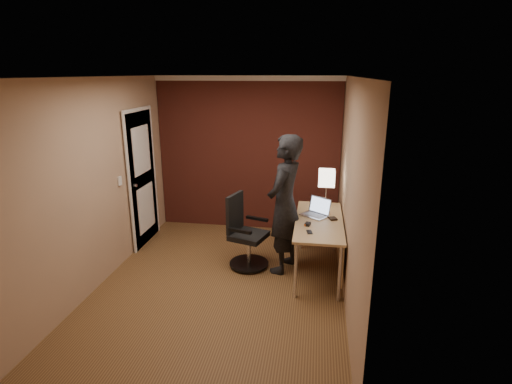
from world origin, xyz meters
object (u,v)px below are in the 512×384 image
desk_lamp (327,178)px  wallet (333,218)px  desk (324,230)px  phone (309,232)px  office_chair (245,236)px  mouse (308,224)px  person (285,205)px  laptop (317,211)px

desk_lamp → wallet: (0.09, -0.48, -0.41)m
desk → desk_lamp: desk_lamp is taller
desk → phone: 0.49m
office_chair → desk_lamp: bearing=25.6°
mouse → wallet: bearing=53.9°
office_chair → mouse: bearing=-16.0°
desk → person: person is taller
desk_lamp → mouse: size_ratio=5.35×
laptop → wallet: (0.20, -0.13, -0.05)m
desk → laptop: size_ratio=3.58×
desk → person: (-0.52, 0.01, 0.31)m
laptop → office_chair: size_ratio=0.43×
wallet → office_chair: size_ratio=0.11×
desk_lamp → phone: bearing=-101.4°
person → laptop: bearing=130.0°
desk → laptop: laptop is taller
desk_lamp → mouse: desk_lamp is taller
phone → person: person is taller
laptop → person: 0.47m
mouse → phone: size_ratio=0.87×
mouse → phone: (0.03, -0.22, -0.01)m
desk → mouse: (-0.22, -0.21, 0.14)m
laptop → person: size_ratio=0.23×
desk_lamp → desk: bearing=-90.8°
wallet → office_chair: office_chair is taller
mouse → office_chair: bearing=178.0°
desk → office_chair: size_ratio=1.53×
wallet → person: 0.65m
wallet → person: bearing=-176.1°
desk_lamp → laptop: bearing=-107.7°
laptop → mouse: laptop is taller
desk → wallet: (0.10, 0.05, 0.14)m
desk_lamp → person: person is taller
desk → phone: phone is taller
desk_lamp → mouse: 0.88m
phone → person: bearing=116.2°
person → desk: bearing=106.7°
wallet → person: (-0.62, -0.04, 0.17)m
mouse → person: person is taller
mouse → desk_lamp: bearing=87.3°
desk → phone: size_ratio=13.04×
desk → desk_lamp: (0.01, 0.54, 0.55)m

